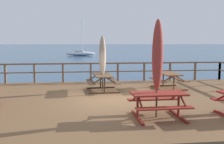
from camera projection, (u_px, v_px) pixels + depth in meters
name	position (u px, v px, depth m)	size (l,w,h in m)	color
ground_plane	(114.00, 113.00, 10.17)	(600.00, 600.00, 0.00)	navy
wooden_deck	(114.00, 106.00, 10.13)	(14.27, 9.20, 0.60)	brown
railing_waterside_far	(104.00, 69.00, 14.39)	(14.07, 0.10, 1.09)	brown
picnic_table_mid_left	(102.00, 79.00, 11.69)	(1.50, 1.75, 0.78)	brown
picnic_table_front_right	(158.00, 100.00, 7.53)	(1.65, 1.43, 0.78)	maroon
picnic_table_back_right	(168.00, 77.00, 12.26)	(1.50, 1.74, 0.78)	brown
patio_umbrella_tall_back_right	(103.00, 56.00, 11.62)	(0.32, 0.32, 2.55)	#4C3828
patio_umbrella_short_mid	(157.00, 56.00, 7.42)	(0.32, 0.32, 2.93)	#4C3828
sailboat_distant	(80.00, 53.00, 52.35)	(6.07, 1.95, 7.72)	silver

